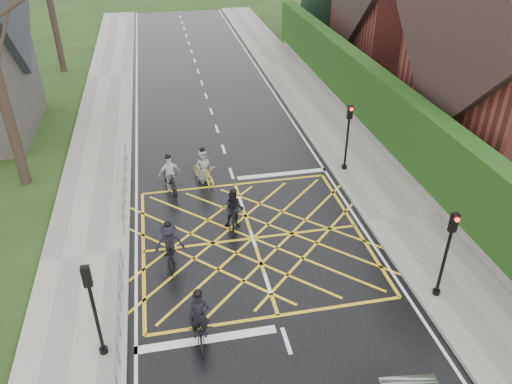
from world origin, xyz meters
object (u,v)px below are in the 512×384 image
object	(u,v)px
cyclist_mid	(170,248)
cyclist_front	(170,178)
cyclist_rear	(200,323)
cyclist_lead	(204,170)
cyclist_back	(234,214)

from	to	relation	value
cyclist_mid	cyclist_front	world-z (taller)	cyclist_front
cyclist_rear	cyclist_lead	world-z (taller)	cyclist_rear
cyclist_back	cyclist_lead	size ratio (longest dim) A/B	0.98
cyclist_rear	cyclist_mid	world-z (taller)	cyclist_rear
cyclist_rear	cyclist_mid	size ratio (longest dim) A/B	1.05
cyclist_rear	cyclist_back	world-z (taller)	cyclist_rear
cyclist_back	cyclist_rear	bearing A→B (deg)	-94.38
cyclist_back	cyclist_front	xyz separation A→B (m)	(-2.23, 3.25, -0.01)
cyclist_rear	cyclist_front	xyz separation A→B (m)	(-0.38, 8.46, 0.06)
cyclist_mid	cyclist_lead	world-z (taller)	cyclist_mid
cyclist_rear	cyclist_lead	xyz separation A→B (m)	(1.10, 8.91, -0.00)
cyclist_front	cyclist_lead	world-z (taller)	cyclist_front
cyclist_back	cyclist_mid	world-z (taller)	cyclist_back
cyclist_front	cyclist_back	bearing A→B (deg)	-70.70
cyclist_back	cyclist_mid	bearing A→B (deg)	-131.93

